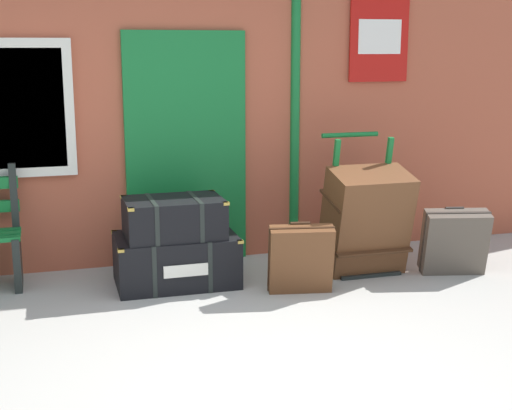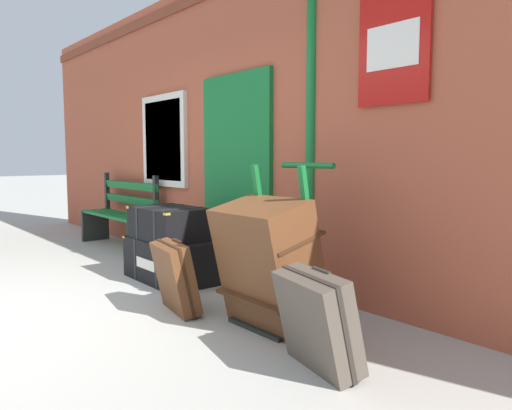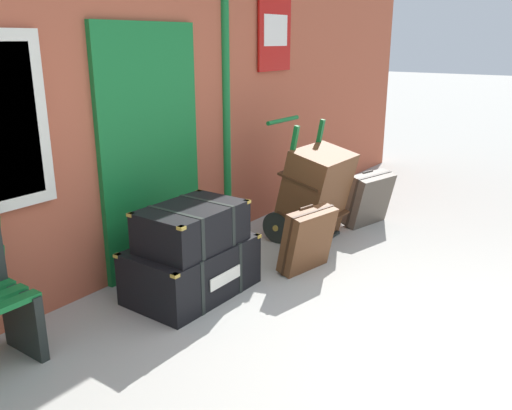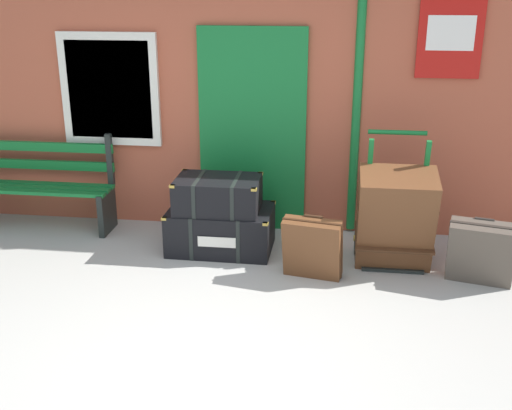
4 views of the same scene
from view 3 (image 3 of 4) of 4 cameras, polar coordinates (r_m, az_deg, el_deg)
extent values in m
plane|color=#A3A099|center=(3.80, 16.95, -14.75)|extent=(60.00, 60.00, 0.00)
cube|color=#AD5138|center=(4.71, -13.12, 12.34)|extent=(10.40, 0.30, 3.20)
cube|color=#146B2D|center=(4.68, -11.03, 5.61)|extent=(1.10, 0.05, 2.10)
cube|color=#0C401B|center=(4.67, -10.93, 5.59)|extent=(0.06, 0.02, 2.10)
cylinder|color=#146B2D|center=(5.38, -3.27, 13.30)|extent=(0.09, 0.09, 3.14)
cube|color=#B7140F|center=(6.03, 2.00, 18.01)|extent=(0.60, 0.02, 0.84)
cube|color=white|center=(6.02, 2.12, 18.01)|extent=(0.44, 0.01, 0.32)
cube|color=black|center=(3.85, -23.40, -11.23)|extent=(0.06, 0.40, 0.45)
cube|color=black|center=(4.35, -6.83, -6.70)|extent=(1.01, 0.65, 0.42)
cube|color=black|center=(4.21, -8.93, -7.67)|extent=(0.05, 0.65, 0.43)
cube|color=black|center=(4.50, -4.87, -5.79)|extent=(0.05, 0.65, 0.43)
cube|color=#B79338|center=(3.77, -8.57, -7.41)|extent=(0.05, 0.05, 0.02)
cube|color=#B79338|center=(4.44, 0.16, -3.32)|extent=(0.05, 0.05, 0.02)
cube|color=#B79338|center=(4.18, -14.46, -5.22)|extent=(0.05, 0.05, 0.02)
cube|color=#B79338|center=(4.80, -5.64, -1.81)|extent=(0.05, 0.05, 0.02)
cube|color=silver|center=(4.17, -3.26, -7.72)|extent=(0.36, 0.01, 0.10)
cube|color=black|center=(4.18, -6.82, -2.25)|extent=(0.80, 0.54, 0.32)
cube|color=black|center=(4.06, -8.51, -2.93)|extent=(0.04, 0.55, 0.33)
cube|color=black|center=(4.31, -5.22, -1.60)|extent=(0.04, 0.55, 0.33)
cube|color=#B79338|center=(3.71, -7.92, -2.43)|extent=(0.05, 0.05, 0.02)
cube|color=#B79338|center=(4.27, -0.98, 0.36)|extent=(0.05, 0.05, 0.02)
cube|color=#B79338|center=(4.06, -13.11, -1.01)|extent=(0.05, 0.05, 0.02)
cube|color=#B79338|center=(4.57, -6.05, 1.40)|extent=(0.05, 0.05, 0.02)
cube|color=black|center=(5.56, 6.28, -3.42)|extent=(0.56, 0.28, 0.03)
cube|color=#146B2D|center=(5.28, 3.25, 2.13)|extent=(0.04, 0.25, 1.19)
cube|color=#146B2D|center=(5.69, 5.95, 3.18)|extent=(0.04, 0.25, 1.19)
cylinder|color=#146B2D|center=(5.48, 2.88, 8.96)|extent=(0.54, 0.04, 0.04)
cylinder|color=black|center=(5.38, 2.24, -2.40)|extent=(0.04, 0.32, 0.32)
cylinder|color=#B79338|center=(5.38, 2.24, -2.40)|extent=(0.07, 0.06, 0.06)
cylinder|color=black|center=(5.90, 5.66, -0.69)|extent=(0.04, 0.32, 0.32)
cylinder|color=#B79338|center=(5.90, 5.66, -0.69)|extent=(0.07, 0.06, 0.06)
cube|color=brown|center=(5.43, 6.25, 1.21)|extent=(0.68, 0.63, 0.96)
cube|color=#432715|center=(5.48, 6.19, -0.73)|extent=(0.70, 0.45, 0.13)
cube|color=#432715|center=(5.38, 6.32, 3.18)|extent=(0.70, 0.45, 0.13)
cube|color=#51473D|center=(5.99, 11.82, 0.66)|extent=(0.61, 0.44, 0.59)
cylinder|color=#302A24|center=(5.93, 11.74, 3.42)|extent=(0.16, 0.06, 0.03)
cube|color=#2C2721|center=(5.99, 11.82, 0.66)|extent=(0.58, 0.28, 0.56)
cube|color=brown|center=(4.72, 5.48, -3.69)|extent=(0.55, 0.36, 0.57)
cylinder|color=#3A2112|center=(4.64, 5.34, -0.28)|extent=(0.16, 0.06, 0.03)
cube|color=#351E10|center=(4.72, 5.48, -3.69)|extent=(0.54, 0.24, 0.56)
camera|label=1|loc=(3.61, 93.74, -1.23)|focal=50.86mm
camera|label=2|loc=(7.17, 33.79, 8.60)|focal=33.78mm
camera|label=4|loc=(4.97, 74.02, 11.46)|focal=43.87mm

